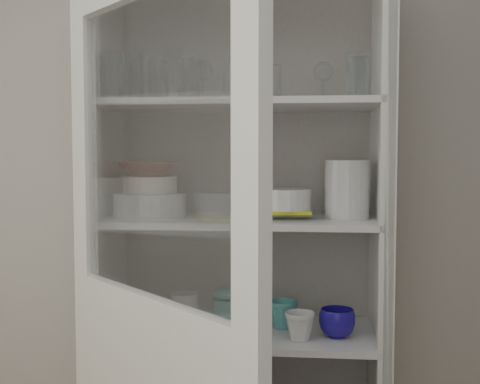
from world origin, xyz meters
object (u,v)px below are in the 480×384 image
Objects in this scene: goblet_1 at (203,81)px; pantry_cabinet at (242,302)px; cream_bowl at (150,185)px; teal_jar at (226,309)px; goblet_2 at (323,81)px; terracotta_bowl at (150,169)px; glass_platter at (287,215)px; yellow_trivet at (287,211)px; white_canister at (185,309)px; plate_stack_front at (150,205)px; mug_teal at (283,314)px; goblet_0 at (150,82)px; white_ramekin at (287,199)px; cupboard_door at (154,380)px; grey_bowl_stack at (347,189)px; goblet_3 at (357,78)px; plate_stack_back at (145,204)px; mug_blue at (337,323)px; measuring_cups at (189,327)px; mug_white at (300,326)px.

pantry_cabinet is at bearing -9.90° from goblet_1.
cream_bowl is 0.53m from teal_jar.
goblet_2 is 0.78× the size of terracotta_bowl.
goblet_1 is 0.57× the size of glass_platter.
yellow_trivet reaches higher than white_canister.
plate_stack_front is 0.61m from mug_teal.
goblet_0 is at bearing 170.15° from pantry_cabinet.
goblet_2 is 1.00× the size of white_ramekin.
cupboard_door is 0.75m from yellow_trivet.
grey_bowl_stack is at bearing 0.57° from terracotta_bowl.
goblet_2 reaches higher than plate_stack_front.
pantry_cabinet is 0.38m from glass_platter.
goblet_3 is (0.76, -0.03, 0.00)m from goblet_0.
white_canister is at bearing 173.42° from glass_platter.
white_ramekin is at bearing 1.22° from terracotta_bowl.
cream_bowl is at bearing -166.89° from teal_jar.
plate_stack_back is (-0.37, 0.04, 0.36)m from pantry_cabinet.
cupboard_door reaches higher than plate_stack_back.
teal_jar is at bearing 13.11° from terracotta_bowl.
yellow_trivet is at bearing -155.84° from goblet_3.
cupboard_door is 1.18m from goblet_2.
grey_bowl_stack is (0.20, -0.00, 0.09)m from glass_platter.
pantry_cabinet is 0.59m from terracotta_bowl.
mug_teal is at bearing 151.72° from mug_blue.
measuring_cups is (-0.17, -0.13, -0.06)m from pantry_cabinet.
glass_platter is at bearing 0.00° from white_ramekin.
terracotta_bowl is 0.58m from teal_jar.
plate_stack_front is at bearing 174.10° from mug_blue.
glass_platter is (-0.24, -0.11, -0.48)m from goblet_3.
goblet_2 is 0.85m from mug_blue.
goblet_2 is 1.63× the size of mug_white.
glass_platter reaches higher than mug_teal.
grey_bowl_stack is (0.08, -0.12, -0.38)m from goblet_2.
plate_stack_back is at bearing 166.86° from white_ramekin.
glass_platter reaches higher than teal_jar.
mug_blue is at bearing -21.14° from pantry_cabinet.
goblet_1 is 0.88m from measuring_cups.
white_ramekin reaches higher than mug_teal.
plate_stack_back is 0.83m from mug_blue.
pantry_cabinet reaches higher than white_canister.
glass_platter is 2.89× the size of mug_teal.
grey_bowl_stack is (0.51, -0.11, -0.39)m from goblet_1.
cupboard_door reaches higher than teal_jar.
yellow_trivet is at bearing 0.00° from glass_platter.
cream_bowl is at bearing -170.67° from goblet_3.
cream_bowl is 1.13× the size of white_ramekin.
pantry_cabinet is 0.23m from measuring_cups.
pantry_cabinet reaches higher than mug_blue.
yellow_trivet reaches higher than mug_teal.
cupboard_door reaches higher than yellow_trivet.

